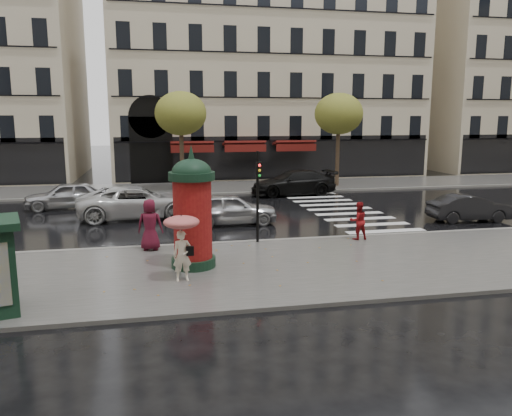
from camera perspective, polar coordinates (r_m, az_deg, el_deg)
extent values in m
plane|color=black|center=(16.89, 2.10, -6.53)|extent=(160.00, 160.00, 0.00)
cube|color=#474744|center=(16.41, 2.51, -6.82)|extent=(90.00, 7.00, 0.12)
cube|color=#474744|center=(35.26, -5.22, 2.32)|extent=(90.00, 6.00, 0.12)
cube|color=slate|center=(19.70, 0.03, -3.88)|extent=(90.00, 0.25, 0.14)
cube|color=slate|center=(32.31, -4.62, 1.62)|extent=(90.00, 0.25, 0.14)
cube|color=silver|center=(27.60, 9.52, -0.09)|extent=(3.60, 11.75, 0.01)
cube|color=#B7A88C|center=(47.05, 0.59, 16.45)|extent=(26.00, 14.00, 20.00)
cylinder|color=#38281C|center=(33.84, -8.48, 6.24)|extent=(0.28, 0.28, 5.20)
ellipsoid|color=#506A21|center=(33.77, -8.60, 10.65)|extent=(3.40, 3.40, 2.89)
cylinder|color=#38281C|center=(36.15, 9.32, 6.47)|extent=(0.28, 0.28, 5.20)
ellipsoid|color=#506A21|center=(36.09, 9.44, 10.59)|extent=(3.40, 3.40, 2.89)
imported|color=#F7E5CB|center=(14.89, -8.42, -5.42)|extent=(0.58, 0.40, 1.52)
cylinder|color=black|center=(14.76, -8.47, -3.53)|extent=(0.02, 0.02, 0.96)
ellipsoid|color=#BD2352|center=(14.65, -8.52, -1.61)|extent=(1.05, 1.05, 0.37)
cone|color=black|center=(14.61, -8.54, -0.80)|extent=(0.04, 0.04, 0.08)
cube|color=black|center=(14.80, -7.56, -4.88)|extent=(0.22, 0.10, 0.28)
imported|color=maroon|center=(20.14, 11.60, -1.43)|extent=(0.77, 0.61, 1.51)
imported|color=#521021|center=(18.51, -12.02, -1.87)|extent=(1.01, 0.74, 1.88)
cylinder|color=black|center=(16.42, -7.14, -6.10)|extent=(1.43, 1.43, 0.31)
cylinder|color=maroon|center=(16.08, -7.25, -1.22)|extent=(1.22, 1.22, 2.55)
cylinder|color=black|center=(15.87, -7.36, 3.66)|extent=(1.47, 1.47, 0.25)
ellipsoid|color=black|center=(15.86, -7.37, 4.02)|extent=(1.26, 1.26, 0.88)
cone|color=black|center=(15.80, -7.42, 6.41)|extent=(0.20, 0.20, 0.46)
cylinder|color=black|center=(19.15, 0.18, 1.25)|extent=(0.11, 0.11, 3.52)
cube|color=black|center=(18.83, 0.35, 4.34)|extent=(0.23, 0.17, 0.62)
imported|color=#B5B6BA|center=(23.14, -2.98, -0.08)|extent=(4.37, 1.84, 1.48)
imported|color=black|center=(25.99, 23.22, 0.01)|extent=(3.97, 1.62, 1.28)
imported|color=#BBBBBB|center=(25.27, -13.43, 0.67)|extent=(6.02, 3.25, 1.60)
imported|color=black|center=(32.20, 4.28, 2.90)|extent=(5.62, 2.63, 1.59)
imported|color=#A7A7AC|center=(29.02, -20.85, 1.35)|extent=(4.52, 2.26, 1.48)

